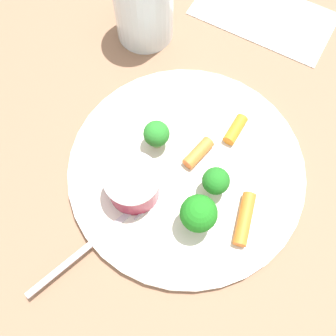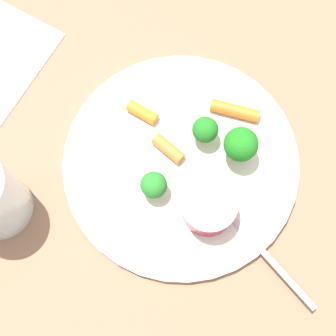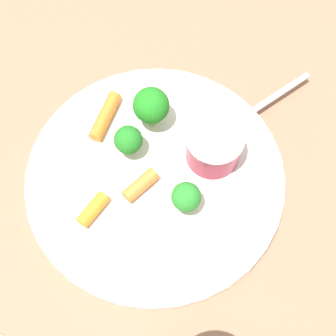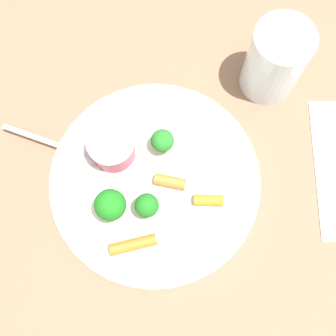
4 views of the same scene
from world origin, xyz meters
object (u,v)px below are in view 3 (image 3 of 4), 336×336
(sauce_cup, at_px, (214,146))
(fork, at_px, (253,111))
(carrot_stick_2, at_px, (105,116))
(broccoli_floret_1, at_px, (129,140))
(broccoli_floret_0, at_px, (184,199))
(carrot_stick_0, at_px, (140,185))
(plate, at_px, (155,178))
(broccoli_floret_2, at_px, (151,106))
(carrot_stick_1, at_px, (93,209))

(sauce_cup, relative_size, fork, 0.38)
(sauce_cup, height_order, carrot_stick_2, sauce_cup)
(broccoli_floret_1, xyz_separation_m, fork, (-0.06, -0.13, -0.02))
(broccoli_floret_0, relative_size, carrot_stick_0, 0.99)
(plate, distance_m, carrot_stick_2, 0.09)
(sauce_cup, relative_size, broccoli_floret_0, 1.52)
(broccoli_floret_0, height_order, carrot_stick_2, broccoli_floret_0)
(broccoli_floret_0, bearing_deg, plate, -4.10)
(broccoli_floret_2, height_order, carrot_stick_1, broccoli_floret_2)
(plate, distance_m, broccoli_floret_1, 0.05)
(broccoli_floret_0, xyz_separation_m, broccoli_floret_1, (0.09, -0.00, 0.00))
(broccoli_floret_0, xyz_separation_m, broccoli_floret_2, (0.10, -0.05, 0.01))
(broccoli_floret_1, xyz_separation_m, carrot_stick_0, (-0.04, 0.02, -0.02))
(broccoli_floret_2, bearing_deg, fork, -126.67)
(broccoli_floret_2, bearing_deg, carrot_stick_0, 129.05)
(carrot_stick_2, bearing_deg, plate, 175.71)
(broccoli_floret_2, bearing_deg, plate, 140.19)
(sauce_cup, xyz_separation_m, carrot_stick_1, (0.04, 0.13, -0.01))
(broccoli_floret_1, bearing_deg, carrot_stick_0, 152.18)
(sauce_cup, height_order, fork, sauce_cup)
(broccoli_floret_0, distance_m, fork, 0.14)
(plate, relative_size, carrot_stick_2, 4.71)
(broccoli_floret_2, relative_size, carrot_stick_2, 0.93)
(broccoli_floret_0, distance_m, broccoli_floret_2, 0.11)
(broccoli_floret_0, bearing_deg, carrot_stick_1, 49.57)
(plate, relative_size, sauce_cup, 4.57)
(sauce_cup, bearing_deg, broccoli_floret_0, 108.51)
(broccoli_floret_2, height_order, fork, broccoli_floret_2)
(fork, bearing_deg, carrot_stick_2, 50.30)
(fork, bearing_deg, carrot_stick_1, 81.62)
(broccoli_floret_2, xyz_separation_m, carrot_stick_0, (-0.05, 0.06, -0.03))
(sauce_cup, bearing_deg, carrot_stick_2, 25.80)
(carrot_stick_1, xyz_separation_m, carrot_stick_2, (0.08, -0.08, 0.00))
(carrot_stick_2, bearing_deg, sauce_cup, -154.20)
(plate, distance_m, carrot_stick_1, 0.08)
(broccoli_floret_1, relative_size, carrot_stick_1, 1.11)
(plate, xyz_separation_m, sauce_cup, (-0.02, -0.06, 0.03))
(carrot_stick_0, height_order, fork, carrot_stick_0)
(carrot_stick_0, bearing_deg, broccoli_floret_1, -27.82)
(sauce_cup, bearing_deg, fork, -84.05)
(carrot_stick_2, relative_size, fork, 0.37)
(sauce_cup, distance_m, carrot_stick_2, 0.13)
(carrot_stick_0, bearing_deg, plate, -89.88)
(sauce_cup, distance_m, fork, 0.08)
(broccoli_floret_2, bearing_deg, carrot_stick_2, 43.61)
(broccoli_floret_0, bearing_deg, carrot_stick_0, 20.12)
(plate, xyz_separation_m, carrot_stick_2, (0.09, -0.01, 0.01))
(broccoli_floret_0, relative_size, carrot_stick_1, 1.06)
(broccoli_floret_1, height_order, carrot_stick_0, broccoli_floret_1)
(broccoli_floret_2, bearing_deg, broccoli_floret_0, 154.85)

